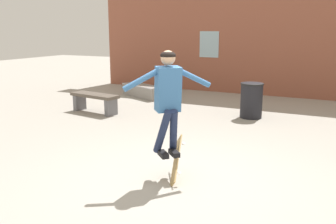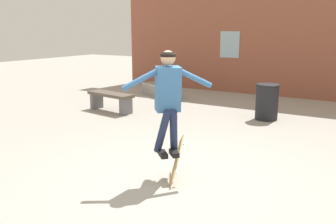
{
  "view_description": "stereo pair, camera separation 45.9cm",
  "coord_description": "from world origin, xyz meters",
  "views": [
    {
      "loc": [
        2.15,
        -4.75,
        2.2
      ],
      "look_at": [
        -0.16,
        -0.05,
        1.03
      ],
      "focal_mm": 40.0,
      "sensor_mm": 36.0,
      "label": 1
    },
    {
      "loc": [
        2.56,
        -4.53,
        2.2
      ],
      "look_at": [
        -0.16,
        -0.05,
        1.03
      ],
      "focal_mm": 40.0,
      "sensor_mm": 36.0,
      "label": 2
    }
  ],
  "objects": [
    {
      "name": "ground_plane",
      "position": [
        0.0,
        0.0,
        0.0
      ],
      "size": [
        40.0,
        40.0,
        0.0
      ],
      "primitive_type": "plane",
      "color": "#A39E93"
    },
    {
      "name": "building_backdrop",
      "position": [
        0.02,
        7.98,
        2.22
      ],
      "size": [
        13.9,
        0.52,
        5.24
      ],
      "color": "#93513D",
      "rests_on": "ground_plane"
    },
    {
      "name": "park_bench",
      "position": [
        -3.91,
        3.14,
        0.36
      ],
      "size": [
        1.47,
        0.65,
        0.51
      ],
      "rotation": [
        0.0,
        0.0,
        -0.16
      ],
      "color": "brown",
      "rests_on": "ground_plane"
    },
    {
      "name": "skate_ledge",
      "position": [
        -3.93,
        5.73,
        0.2
      ],
      "size": [
        1.72,
        1.14,
        0.4
      ],
      "rotation": [
        0.0,
        0.0,
        -0.42
      ],
      "color": "gray",
      "rests_on": "ground_plane"
    },
    {
      "name": "trash_bin",
      "position": [
        -0.03,
        4.41,
        0.46
      ],
      "size": [
        0.58,
        0.58,
        0.88
      ],
      "color": "black",
      "rests_on": "ground_plane"
    },
    {
      "name": "skater",
      "position": [
        -0.16,
        -0.05,
        1.29
      ],
      "size": [
        0.98,
        0.99,
        1.53
      ],
      "rotation": [
        0.0,
        0.0,
        -0.78
      ],
      "color": "teal"
    },
    {
      "name": "skateboard_flipping",
      "position": [
        -0.07,
        0.05,
        0.27
      ],
      "size": [
        0.36,
        0.76,
        0.66
      ],
      "rotation": [
        0.0,
        0.0,
        -1.28
      ],
      "color": "#AD894C"
    }
  ]
}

